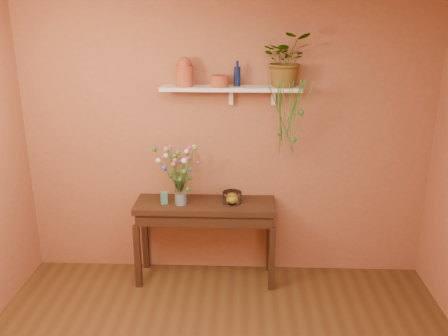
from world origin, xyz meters
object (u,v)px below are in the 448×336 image
(terracotta_jug, at_px, (185,73))
(glass_bowl, at_px, (232,198))
(spider_plant, at_px, (287,60))
(blue_bottle, at_px, (237,76))
(sideboard, at_px, (205,214))
(glass_vase, at_px, (181,194))
(bouquet, at_px, (178,163))

(terracotta_jug, xyz_separation_m, glass_bowl, (0.44, -0.08, -1.19))
(terracotta_jug, height_order, spider_plant, spider_plant)
(glass_bowl, bearing_deg, blue_bottle, 73.27)
(terracotta_jug, relative_size, blue_bottle, 1.16)
(sideboard, xyz_separation_m, terracotta_jug, (-0.18, 0.09, 1.36))
(terracotta_jug, distance_m, blue_bottle, 0.48)
(sideboard, relative_size, blue_bottle, 5.90)
(glass_bowl, bearing_deg, glass_vase, -174.07)
(bouquet, height_order, glass_bowl, bouquet)
(sideboard, bearing_deg, glass_vase, -168.26)
(spider_plant, bearing_deg, glass_vase, -169.81)
(sideboard, distance_m, glass_vase, 0.32)
(terracotta_jug, relative_size, bouquet, 0.55)
(terracotta_jug, relative_size, glass_vase, 1.12)
(bouquet, bearing_deg, terracotta_jug, 66.49)
(bouquet, bearing_deg, blue_bottle, 19.33)
(spider_plant, relative_size, glass_bowl, 2.62)
(blue_bottle, xyz_separation_m, glass_vase, (-0.53, -0.18, -1.10))
(sideboard, xyz_separation_m, bouquet, (-0.25, -0.06, 0.54))
(glass_vase, bearing_deg, bouquet, -135.46)
(glass_bowl, bearing_deg, bouquet, -172.72)
(sideboard, height_order, blue_bottle, blue_bottle)
(glass_vase, height_order, bouquet, bouquet)
(blue_bottle, bearing_deg, terracotta_jug, -174.85)
(blue_bottle, xyz_separation_m, bouquet, (-0.54, -0.19, -0.79))
(terracotta_jug, bearing_deg, bouquet, -113.51)
(terracotta_jug, bearing_deg, blue_bottle, 5.15)
(blue_bottle, xyz_separation_m, spider_plant, (0.45, -0.00, 0.15))
(spider_plant, distance_m, bouquet, 1.38)
(terracotta_jug, xyz_separation_m, spider_plant, (0.93, 0.04, 0.12))
(blue_bottle, distance_m, glass_bowl, 1.16)
(glass_vase, bearing_deg, spider_plant, 10.19)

